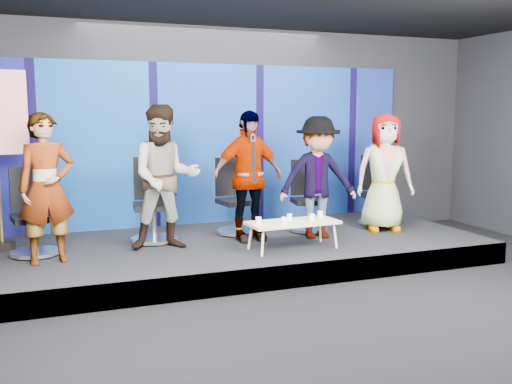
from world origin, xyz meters
TOP-DOWN VIEW (x-y plane):
  - ground at (0.00, 0.00)m, footprint 10.00×10.00m
  - room_walls at (0.00, 0.00)m, footprint 10.02×8.02m
  - riser at (0.00, 2.50)m, footprint 7.00×3.00m
  - backdrop at (0.00, 3.95)m, footprint 7.00×0.08m
  - chair_a at (-2.72, 2.64)m, footprint 0.73×0.73m
  - panelist_a at (-2.54, 2.17)m, footprint 0.73×0.54m
  - chair_b at (-1.14, 2.87)m, footprint 0.73×0.73m
  - panelist_b at (-1.06, 2.37)m, footprint 1.01×0.82m
  - chair_c at (0.14, 2.97)m, footprint 0.72×0.72m
  - panelist_c at (0.14, 2.46)m, footprint 1.13×0.58m
  - chair_d at (1.25, 2.75)m, footprint 0.71×0.71m
  - panelist_d at (1.15, 2.25)m, footprint 1.23×0.83m
  - chair_e at (2.54, 2.84)m, footprint 0.79×0.79m
  - panelist_e at (2.35, 2.37)m, footprint 1.01×0.81m
  - coffee_table at (0.53, 1.74)m, footprint 1.25×0.58m
  - mug_a at (0.03, 1.74)m, footprint 0.08×0.08m
  - mug_b at (0.35, 1.65)m, footprint 0.07×0.07m
  - mug_c at (0.52, 1.84)m, footprint 0.07×0.07m
  - mug_d at (0.81, 1.74)m, footprint 0.07×0.07m
  - mug_e at (1.00, 1.87)m, footprint 0.08×0.08m
  - flag_stand at (-3.00, 3.09)m, footprint 0.58×0.33m

SIDE VIEW (x-z plane):
  - ground at x=0.00m, z-range 0.00..0.00m
  - riser at x=0.00m, z-range 0.00..0.30m
  - coffee_table at x=0.53m, z-range 0.46..0.83m
  - chair_d at x=1.25m, z-range 0.11..1.21m
  - chair_e at x=2.54m, z-range 0.11..1.23m
  - chair_a at x=-2.72m, z-range 0.11..1.24m
  - chair_c at x=0.14m, z-range 0.10..1.25m
  - chair_b at x=-1.14m, z-range 0.10..1.29m
  - mug_b at x=0.35m, z-range 0.68..0.76m
  - mug_d at x=0.81m, z-range 0.68..0.76m
  - mug_c at x=0.52m, z-range 0.68..0.76m
  - mug_a at x=0.03m, z-range 0.68..0.77m
  - mug_e at x=1.00m, z-range 0.68..0.77m
  - panelist_d at x=1.15m, z-range 0.30..2.07m
  - panelist_e at x=2.35m, z-range 0.30..2.11m
  - panelist_a at x=-2.54m, z-range 0.30..2.13m
  - panelist_c at x=0.14m, z-range 0.30..2.15m
  - panelist_b at x=-1.06m, z-range 0.30..2.23m
  - backdrop at x=0.00m, z-range 0.30..2.90m
  - flag_stand at x=-3.00m, z-range 0.37..2.88m
  - room_walls at x=0.00m, z-range 0.67..4.18m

